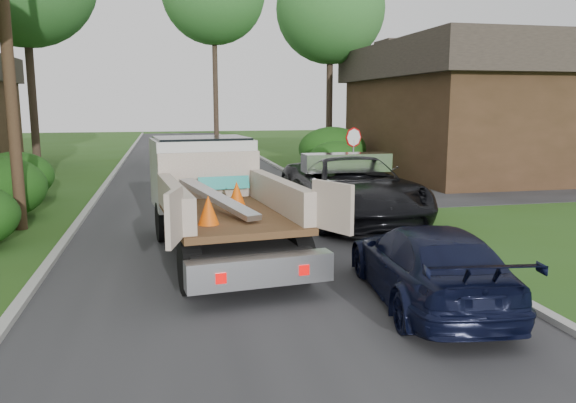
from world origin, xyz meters
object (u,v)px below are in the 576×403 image
(stop_sign, at_px, (353,146))
(navy_suv, at_px, (427,264))
(black_pickup, at_px, (351,187))
(house_right, at_px, (474,107))
(tree_right_far, at_px, (330,9))
(flatbed_truck, at_px, (211,189))
(utility_pole, at_px, (6,30))

(stop_sign, distance_m, navy_suv, 11.84)
(black_pickup, xyz_separation_m, navy_suv, (-1.00, -7.00, -0.26))
(black_pickup, bearing_deg, stop_sign, 70.96)
(black_pickup, bearing_deg, house_right, 45.84)
(stop_sign, height_order, tree_right_far, tree_right_far)
(navy_suv, bearing_deg, tree_right_far, -95.47)
(black_pickup, bearing_deg, flatbed_truck, -149.24)
(tree_right_far, height_order, black_pickup, tree_right_far)
(utility_pole, xyz_separation_m, black_pickup, (9.08, -0.48, -4.25))
(stop_sign, xyz_separation_m, flatbed_truck, (-5.84, -6.97, -0.41))
(tree_right_far, xyz_separation_m, flatbed_truck, (-8.14, -17.97, -7.11))
(house_right, distance_m, navy_suv, 19.66)
(utility_pole, bearing_deg, tree_right_far, 49.16)
(black_pickup, relative_size, navy_suv, 1.45)
(utility_pole, height_order, flatbed_truck, utility_pole)
(utility_pole, relative_size, navy_suv, 2.19)
(stop_sign, distance_m, flatbed_truck, 9.10)
(house_right, relative_size, navy_suv, 2.83)
(house_right, relative_size, tree_right_far, 1.13)
(house_right, distance_m, flatbed_truck, 18.23)
(black_pickup, bearing_deg, utility_pole, 177.50)
(stop_sign, bearing_deg, black_pickup, -109.57)
(utility_pole, bearing_deg, black_pickup, -3.03)
(stop_sign, distance_m, utility_pole, 11.91)
(utility_pole, relative_size, tree_right_far, 0.87)
(stop_sign, xyz_separation_m, tree_right_far, (2.30, 11.00, 6.70))
(utility_pole, height_order, tree_right_far, tree_right_far)
(stop_sign, height_order, utility_pole, utility_pole)
(tree_right_far, distance_m, black_pickup, 17.68)
(flatbed_truck, xyz_separation_m, navy_suv, (3.24, -4.53, -0.70))
(stop_sign, xyz_separation_m, black_pickup, (-1.60, -4.50, -0.86))
(tree_right_far, relative_size, black_pickup, 1.74)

